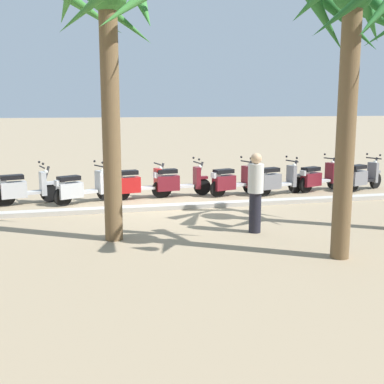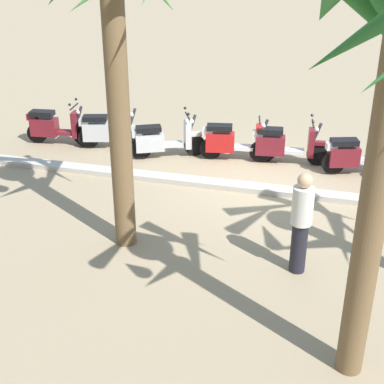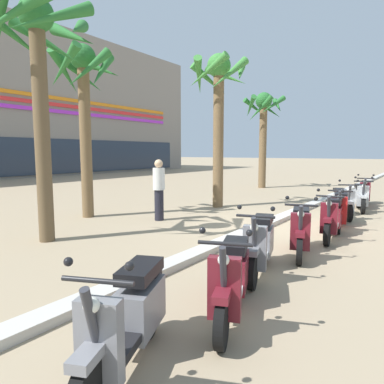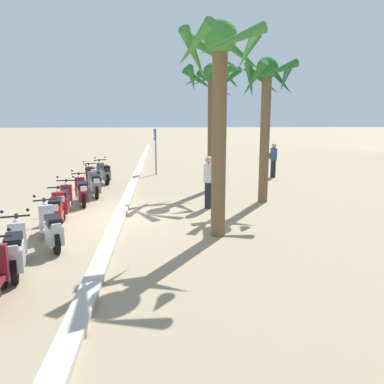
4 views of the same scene
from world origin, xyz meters
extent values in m
plane|color=#9E896B|center=(0.00, 0.00, 0.00)|extent=(200.00, 200.00, 0.00)
cube|color=#BCB7AD|center=(0.00, 0.41, 0.06)|extent=(60.00, 0.36, 0.12)
cylinder|color=black|center=(-5.94, -0.76, 0.26)|extent=(0.52, 0.30, 0.52)
cube|color=black|center=(-6.56, -1.03, 0.32)|extent=(0.66, 0.50, 0.08)
cube|color=slate|center=(-6.14, -0.85, 0.44)|extent=(0.75, 0.56, 0.44)
cube|color=black|center=(-6.12, -0.84, 0.79)|extent=(0.67, 0.51, 0.12)
cube|color=slate|center=(-6.92, -1.18, 0.55)|extent=(0.26, 0.37, 0.66)
cube|color=slate|center=(-7.08, -1.25, 0.55)|extent=(0.36, 0.27, 0.08)
cylinder|color=#333338|center=(-6.99, -1.21, 0.70)|extent=(0.29, 0.18, 0.69)
cylinder|color=black|center=(-6.92, -1.18, 1.02)|extent=(0.26, 0.53, 0.04)
sphere|color=white|center=(-7.01, -1.22, 0.88)|extent=(0.12, 0.12, 0.12)
cube|color=black|center=(-5.87, -0.73, 0.69)|extent=(0.30, 0.28, 0.16)
sphere|color=black|center=(-6.80, -1.39, 1.14)|extent=(0.07, 0.07, 0.07)
sphere|color=black|center=(-6.99, -0.95, 1.14)|extent=(0.07, 0.07, 0.07)
cylinder|color=black|center=(-5.67, -1.50, 0.26)|extent=(0.52, 0.29, 0.52)
cylinder|color=black|center=(-4.43, -1.00, 0.26)|extent=(0.52, 0.29, 0.52)
cube|color=silver|center=(-5.10, -1.27, 0.32)|extent=(0.66, 0.48, 0.08)
cube|color=maroon|center=(-4.64, -1.08, 0.41)|extent=(0.75, 0.55, 0.42)
cube|color=black|center=(-4.62, -1.08, 0.74)|extent=(0.67, 0.50, 0.12)
cube|color=maroon|center=(-5.50, -1.43, 0.55)|extent=(0.26, 0.37, 0.66)
cube|color=maroon|center=(-5.67, -1.50, 0.55)|extent=(0.36, 0.27, 0.08)
cylinder|color=#333338|center=(-5.58, -1.46, 0.70)|extent=(0.29, 0.17, 0.69)
cylinder|color=black|center=(-5.50, -1.43, 1.02)|extent=(0.25, 0.53, 0.04)
sphere|color=white|center=(-5.59, -1.47, 0.88)|extent=(0.12, 0.12, 0.12)
cube|color=silver|center=(-4.36, -0.97, 0.64)|extent=(0.30, 0.27, 0.16)
sphere|color=black|center=(-5.39, -1.64, 1.14)|extent=(0.07, 0.07, 0.07)
sphere|color=black|center=(-5.57, -1.20, 1.14)|extent=(0.07, 0.07, 0.07)
cylinder|color=black|center=(-4.12, -1.10, 0.26)|extent=(0.53, 0.24, 0.52)
cylinder|color=black|center=(-2.91, -0.74, 0.26)|extent=(0.53, 0.24, 0.52)
cube|color=silver|center=(-3.56, -0.93, 0.32)|extent=(0.65, 0.44, 0.08)
cube|color=slate|center=(-3.12, -0.80, 0.44)|extent=(0.74, 0.50, 0.45)
cube|color=black|center=(-3.10, -0.79, 0.80)|extent=(0.66, 0.46, 0.12)
cube|color=slate|center=(-3.95, -1.04, 0.55)|extent=(0.23, 0.37, 0.66)
cube|color=slate|center=(-4.12, -1.10, 0.55)|extent=(0.35, 0.24, 0.08)
cylinder|color=#333338|center=(-4.02, -1.07, 0.70)|extent=(0.29, 0.15, 0.69)
cylinder|color=black|center=(-3.95, -1.04, 1.02)|extent=(0.20, 0.55, 0.04)
sphere|color=white|center=(-4.04, -1.07, 0.88)|extent=(0.12, 0.12, 0.12)
cube|color=silver|center=(-2.83, -0.71, 0.70)|extent=(0.29, 0.26, 0.16)
sphere|color=black|center=(-3.86, -1.27, 1.14)|extent=(0.07, 0.07, 0.07)
sphere|color=black|center=(-4.00, -0.81, 1.14)|extent=(0.07, 0.07, 0.07)
cylinder|color=black|center=(-2.69, -1.30, 0.26)|extent=(0.53, 0.25, 0.52)
cylinder|color=black|center=(-1.51, -0.94, 0.26)|extent=(0.53, 0.25, 0.52)
cube|color=silver|center=(-2.15, -1.14, 0.32)|extent=(0.66, 0.44, 0.08)
cube|color=maroon|center=(-1.72, -1.01, 0.43)|extent=(0.74, 0.51, 0.43)
cube|color=black|center=(-1.71, -1.00, 0.77)|extent=(0.66, 0.46, 0.12)
cube|color=maroon|center=(-2.52, -1.25, 0.55)|extent=(0.23, 0.37, 0.66)
cube|color=maroon|center=(-2.69, -1.30, 0.55)|extent=(0.35, 0.25, 0.08)
cylinder|color=#333338|center=(-2.59, -1.27, 0.70)|extent=(0.29, 0.15, 0.69)
cylinder|color=black|center=(-2.52, -1.25, 1.02)|extent=(0.20, 0.55, 0.04)
sphere|color=white|center=(-2.61, -1.28, 0.88)|extent=(0.12, 0.12, 0.12)
cube|color=silver|center=(-1.44, -0.92, 0.67)|extent=(0.29, 0.26, 0.16)
sphere|color=black|center=(-2.43, -1.47, 1.14)|extent=(0.07, 0.07, 0.07)
sphere|color=black|center=(-2.57, -1.02, 1.14)|extent=(0.07, 0.07, 0.07)
cylinder|color=black|center=(-1.14, -1.38, 0.26)|extent=(0.53, 0.16, 0.52)
cylinder|color=black|center=(0.19, -1.23, 0.26)|extent=(0.53, 0.16, 0.52)
cube|color=silver|center=(-0.53, -1.31, 0.32)|extent=(0.63, 0.35, 0.08)
cube|color=maroon|center=(-0.03, -1.25, 0.44)|extent=(0.71, 0.40, 0.45)
cube|color=black|center=(-0.01, -1.25, 0.80)|extent=(0.63, 0.37, 0.12)
cube|color=maroon|center=(-0.97, -1.36, 0.55)|extent=(0.18, 0.35, 0.66)
cube|color=maroon|center=(-1.14, -1.38, 0.55)|extent=(0.34, 0.20, 0.08)
cylinder|color=#333338|center=(-1.04, -1.37, 0.70)|extent=(0.29, 0.10, 0.69)
cylinder|color=black|center=(-0.97, -1.36, 1.02)|extent=(0.10, 0.56, 0.04)
sphere|color=white|center=(-1.06, -1.37, 0.88)|extent=(0.12, 0.12, 0.12)
cube|color=silver|center=(0.27, -1.22, 0.70)|extent=(0.26, 0.23, 0.16)
sphere|color=black|center=(-0.92, -1.60, 1.14)|extent=(0.07, 0.07, 0.07)
sphere|color=black|center=(-0.97, -1.12, 1.14)|extent=(0.07, 0.07, 0.07)
cylinder|color=black|center=(0.08, -1.34, 0.26)|extent=(0.53, 0.19, 0.52)
cylinder|color=black|center=(1.37, -1.11, 0.26)|extent=(0.53, 0.19, 0.52)
cube|color=silver|center=(0.68, -1.23, 0.32)|extent=(0.64, 0.38, 0.08)
cube|color=red|center=(1.16, -1.15, 0.44)|extent=(0.72, 0.43, 0.45)
cube|color=black|center=(1.18, -1.15, 0.81)|extent=(0.64, 0.40, 0.12)
cube|color=red|center=(0.26, -1.31, 0.55)|extent=(0.20, 0.36, 0.66)
cube|color=red|center=(0.08, -1.34, 0.55)|extent=(0.34, 0.21, 0.08)
cylinder|color=#333338|center=(0.18, -1.32, 0.70)|extent=(0.29, 0.12, 0.69)
cylinder|color=black|center=(0.26, -1.31, 1.02)|extent=(0.14, 0.56, 0.04)
sphere|color=white|center=(0.16, -1.32, 0.88)|extent=(0.12, 0.12, 0.12)
cube|color=silver|center=(1.45, -1.10, 0.71)|extent=(0.27, 0.24, 0.16)
cylinder|color=black|center=(1.81, -1.24, 0.26)|extent=(0.51, 0.31, 0.52)
cylinder|color=black|center=(3.01, -0.68, 0.26)|extent=(0.51, 0.31, 0.52)
cube|color=silver|center=(2.36, -0.98, 0.32)|extent=(0.66, 0.51, 0.08)
cube|color=silver|center=(2.81, -0.77, 0.41)|extent=(0.75, 0.58, 0.42)
cube|color=black|center=(2.83, -0.76, 0.75)|extent=(0.67, 0.53, 0.12)
cube|color=silver|center=(1.97, -1.16, 0.55)|extent=(0.27, 0.37, 0.66)
cube|color=silver|center=(1.81, -1.24, 0.55)|extent=(0.36, 0.28, 0.08)
cylinder|color=#333338|center=(1.90, -1.20, 0.70)|extent=(0.29, 0.18, 0.69)
cylinder|color=black|center=(1.97, -1.16, 1.02)|extent=(0.27, 0.52, 0.04)
sphere|color=white|center=(1.88, -1.21, 0.88)|extent=(0.12, 0.12, 0.12)
cube|color=silver|center=(3.08, -0.64, 0.65)|extent=(0.30, 0.28, 0.16)
sphere|color=black|center=(2.09, -1.37, 1.14)|extent=(0.07, 0.07, 0.07)
sphere|color=black|center=(1.89, -0.94, 1.14)|extent=(0.07, 0.07, 0.07)
cylinder|color=black|center=(3.38, -1.35, 0.26)|extent=(0.53, 0.24, 0.52)
cylinder|color=black|center=(4.54, -1.03, 0.26)|extent=(0.53, 0.24, 0.52)
cube|color=silver|center=(3.91, -1.20, 0.32)|extent=(0.65, 0.43, 0.08)
cube|color=silver|center=(4.33, -1.09, 0.44)|extent=(0.74, 0.49, 0.44)
cube|color=black|center=(4.34, -1.08, 0.79)|extent=(0.66, 0.45, 0.12)
cube|color=silver|center=(3.55, -1.30, 0.55)|extent=(0.23, 0.37, 0.66)
cube|color=silver|center=(3.38, -1.35, 0.55)|extent=(0.35, 0.24, 0.08)
cylinder|color=#333338|center=(3.47, -1.32, 0.70)|extent=(0.29, 0.14, 0.69)
cylinder|color=black|center=(3.55, -1.30, 1.02)|extent=(0.19, 0.55, 0.04)
sphere|color=white|center=(3.46, -1.33, 0.88)|extent=(0.12, 0.12, 0.12)
cube|color=silver|center=(4.61, -1.00, 0.69)|extent=(0.29, 0.26, 0.16)
sphere|color=black|center=(3.64, -1.53, 1.14)|extent=(0.07, 0.07, 0.07)
sphere|color=black|center=(3.51, -1.07, 1.14)|extent=(0.07, 0.07, 0.07)
cylinder|color=black|center=(4.75, -1.17, 0.26)|extent=(0.53, 0.16, 0.52)
cylinder|color=black|center=(5.99, -1.03, 0.26)|extent=(0.53, 0.16, 0.52)
cube|color=maroon|center=(5.32, -1.11, 0.32)|extent=(0.63, 0.35, 0.08)
cube|color=maroon|center=(5.77, -1.05, 0.44)|extent=(0.71, 0.40, 0.45)
cube|color=black|center=(5.79, -1.05, 0.81)|extent=(0.63, 0.37, 0.12)
cube|color=maroon|center=(4.93, -1.15, 0.55)|extent=(0.18, 0.35, 0.66)
cube|color=maroon|center=(4.75, -1.17, 0.55)|extent=(0.34, 0.20, 0.08)
cylinder|color=#333338|center=(4.85, -1.16, 0.70)|extent=(0.29, 0.10, 0.69)
cylinder|color=black|center=(4.93, -1.15, 1.02)|extent=(0.11, 0.56, 0.04)
sphere|color=white|center=(4.83, -1.16, 0.88)|extent=(0.12, 0.12, 0.12)
cube|color=maroon|center=(6.07, -1.02, 0.71)|extent=(0.26, 0.23, 0.16)
sphere|color=black|center=(4.97, -1.39, 1.14)|extent=(0.07, 0.07, 0.07)
sphere|color=black|center=(4.92, -0.91, 1.14)|extent=(0.07, 0.07, 0.07)
cylinder|color=brown|center=(9.04, 4.57, 2.34)|extent=(0.40, 0.40, 4.67)
sphere|color=#286B2D|center=(9.04, 4.57, 4.67)|extent=(0.88, 0.88, 0.88)
cone|color=#286B2D|center=(9.72, 4.58, 4.29)|extent=(0.29, 1.53, 1.20)
cone|color=#286B2D|center=(9.39, 5.20, 4.35)|extent=(1.52, 1.02, 1.09)
cone|color=#286B2D|center=(8.58, 5.13, 4.34)|extent=(1.40, 1.22, 1.10)
cone|color=#286B2D|center=(8.45, 4.50, 4.18)|extent=(0.45, 1.42, 1.38)
cone|color=#286B2D|center=(8.72, 3.93, 4.35)|extent=(1.54, 0.96, 1.09)
cone|color=#286B2D|center=(9.45, 3.95, 4.39)|extent=(1.51, 1.13, 1.01)
cylinder|color=brown|center=(-1.96, 5.33, 2.32)|extent=(0.33, 0.33, 4.65)
sphere|color=#286B2D|center=(-1.96, 5.33, 4.65)|extent=(0.74, 0.74, 0.74)
cone|color=#286B2D|center=(-1.25, 5.43, 4.47)|extent=(0.50, 1.55, 0.82)
cone|color=#286B2D|center=(-1.65, 5.86, 4.29)|extent=(1.35, 0.93, 1.14)
cone|color=#286B2D|center=(-2.18, 5.88, 4.27)|extent=(1.37, 0.77, 1.18)
cone|color=#286B2D|center=(-2.57, 5.34, 4.29)|extent=(0.30, 1.39, 1.15)
cone|color=#286B2D|center=(-2.16, 4.80, 4.23)|extent=(1.32, 0.73, 1.25)
cone|color=#286B2D|center=(-1.72, 4.80, 4.24)|extent=(1.33, 0.80, 1.23)
cylinder|color=brown|center=(-4.29, 3.75, 2.37)|extent=(0.32, 0.32, 4.74)
sphere|color=#286B2D|center=(-4.29, 3.75, 4.74)|extent=(0.71, 0.71, 0.71)
cone|color=#286B2D|center=(-3.48, 3.66, 4.51)|extent=(0.46, 1.75, 0.92)
cone|color=#286B2D|center=(-3.73, 4.25, 4.39)|extent=(1.30, 1.41, 1.15)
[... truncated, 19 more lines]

